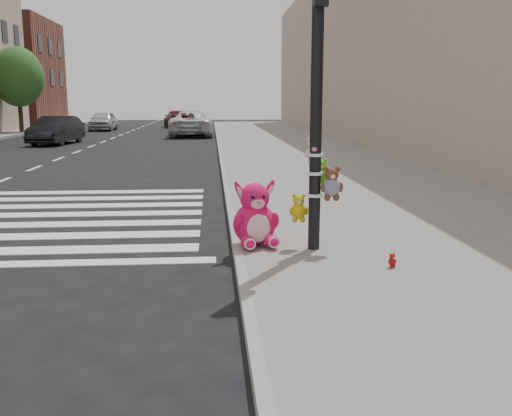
{
  "coord_description": "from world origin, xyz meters",
  "views": [
    {
      "loc": [
        1.21,
        -5.76,
        2.16
      ],
      "look_at": [
        1.79,
        1.66,
        0.75
      ],
      "focal_mm": 40.0,
      "sensor_mm": 36.0,
      "label": 1
    }
  ],
  "objects_px": {
    "pink_bunny": "(255,219)",
    "red_teddy": "(392,260)",
    "car_dark_far": "(56,130)",
    "car_white_near": "(191,124)",
    "signal_pole": "(317,133)"
  },
  "relations": [
    {
      "from": "signal_pole",
      "to": "red_teddy",
      "type": "height_order",
      "value": "signal_pole"
    },
    {
      "from": "red_teddy",
      "to": "car_dark_far",
      "type": "xyz_separation_m",
      "value": [
        -9.9,
        22.73,
        0.47
      ]
    },
    {
      "from": "car_white_near",
      "to": "car_dark_far",
      "type": "bearing_deg",
      "value": 41.99
    },
    {
      "from": "pink_bunny",
      "to": "signal_pole",
      "type": "bearing_deg",
      "value": -27.59
    },
    {
      "from": "red_teddy",
      "to": "car_white_near",
      "type": "height_order",
      "value": "car_white_near"
    },
    {
      "from": "red_teddy",
      "to": "car_dark_far",
      "type": "distance_m",
      "value": 24.79
    },
    {
      "from": "pink_bunny",
      "to": "red_teddy",
      "type": "relative_size",
      "value": 5.31
    },
    {
      "from": "red_teddy",
      "to": "signal_pole",
      "type": "bearing_deg",
      "value": 104.81
    },
    {
      "from": "pink_bunny",
      "to": "red_teddy",
      "type": "bearing_deg",
      "value": -48.99
    },
    {
      "from": "signal_pole",
      "to": "red_teddy",
      "type": "distance_m",
      "value": 1.95
    },
    {
      "from": "car_dark_far",
      "to": "red_teddy",
      "type": "bearing_deg",
      "value": -59.56
    },
    {
      "from": "car_dark_far",
      "to": "signal_pole",
      "type": "bearing_deg",
      "value": -60.34
    },
    {
      "from": "car_dark_far",
      "to": "pink_bunny",
      "type": "bearing_deg",
      "value": -61.98
    },
    {
      "from": "pink_bunny",
      "to": "car_dark_far",
      "type": "distance_m",
      "value": 23.06
    },
    {
      "from": "pink_bunny",
      "to": "car_dark_far",
      "type": "height_order",
      "value": "car_dark_far"
    }
  ]
}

